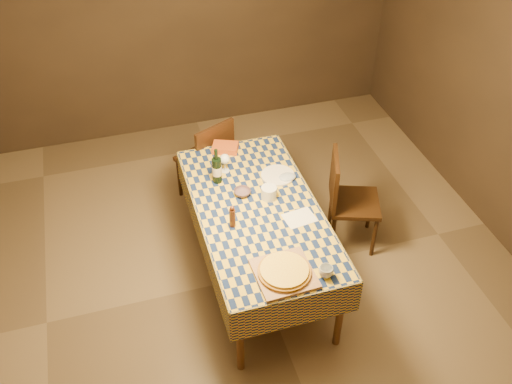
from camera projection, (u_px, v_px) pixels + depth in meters
room at (258, 148)px, 4.05m from camera, size 5.00×5.10×2.70m
dining_table at (258, 216)px, 4.48m from camera, size 0.94×1.84×0.77m
cutting_board at (284, 274)px, 3.90m from camera, size 0.41×0.41×0.02m
pizza at (284, 271)px, 3.88m from camera, size 0.40×0.40×0.04m
pepper_mill at (232, 217)px, 4.22m from camera, size 0.05×0.05×0.19m
bowl at (242, 192)px, 4.54m from camera, size 0.16×0.16×0.04m
wine_glass at (225, 160)px, 4.71m from camera, size 0.09×0.09×0.17m
wine_bottle at (217, 170)px, 4.61m from camera, size 0.09×0.09×0.32m
deli_tub at (269, 193)px, 4.49m from camera, size 0.16×0.16×0.10m
takeout_container at (225, 148)px, 5.00m from camera, size 0.26×0.23×0.06m
white_plate at (278, 175)px, 4.73m from camera, size 0.32×0.32×0.02m
tumbler at (326, 272)px, 3.88m from camera, size 0.12×0.12×0.08m
flour_patch at (299, 218)px, 4.34m from camera, size 0.25×0.21×0.00m
flour_bag at (287, 177)px, 4.69m from camera, size 0.15×0.12×0.04m
chair_far at (209, 158)px, 5.35m from camera, size 0.56×0.56×0.93m
chair_right at (346, 196)px, 4.92m from camera, size 0.54×0.54×0.93m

